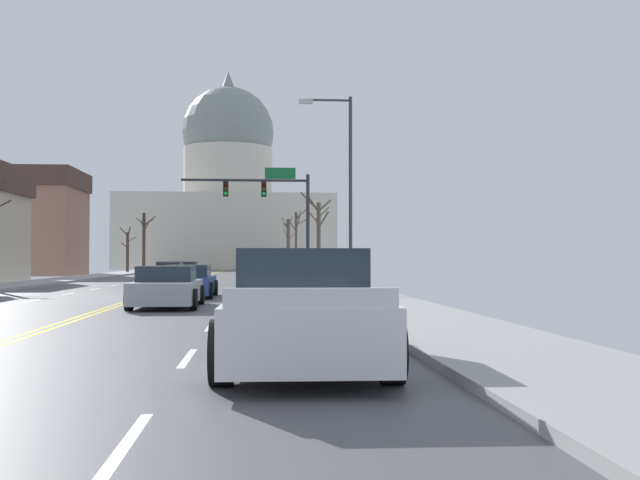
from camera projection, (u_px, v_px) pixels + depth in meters
The scene contains 22 objects.
ground at pixel (145, 296), 29.89m from camera, with size 20.00×180.00×0.20m.
signal_gantry at pixel (273, 200), 45.88m from camera, with size 7.91×0.41×7.00m.
street_lamp_right at pixel (344, 177), 29.43m from camera, with size 2.14×0.24×7.82m.
capitol_building at pixel (228, 200), 108.77m from camera, with size 30.22×19.35×29.10m.
sedan_near_00 at pixel (269, 275), 42.42m from camera, with size 2.13×4.73×1.17m.
sedan_near_01 at pixel (267, 277), 35.54m from camera, with size 2.06×4.68×1.31m.
sedan_near_02 at pixel (189, 282), 28.83m from camera, with size 2.04×4.35×1.27m.
sedan_near_03 at pixel (167, 288), 23.04m from camera, with size 2.08×4.55×1.29m.
sedan_near_04 at pixel (297, 302), 16.11m from camera, with size 2.02×4.28×1.24m.
pickup_truck_near_05 at pixel (303, 313), 10.65m from camera, with size 2.44×5.30×1.67m.
sedan_oncoming_00 at pixel (170, 271), 54.51m from camera, with size 2.02×4.51×1.22m.
sedan_oncoming_01 at pixel (188, 269), 65.84m from camera, with size 2.03×4.60×1.22m.
sedan_oncoming_02 at pixel (164, 268), 77.09m from camera, with size 2.14×4.29×1.17m.
sedan_oncoming_03 at pixel (179, 266), 90.04m from camera, with size 1.97×4.43×1.12m.
flank_building_01 at pixel (21, 222), 66.14m from camera, with size 10.39×9.08×9.39m.
bare_tree_00 at pixel (288, 244), 83.29m from camera, with size 1.41×1.70×6.06m.
bare_tree_01 at pixel (127, 250), 75.75m from camera, with size 1.80×1.02×4.59m.
bare_tree_02 at pixel (296, 239), 70.85m from camera, with size 1.82×1.97×6.03m.
bare_tree_04 at pixel (318, 235), 49.24m from camera, with size 2.06×1.22×5.85m.
bare_tree_05 at pixel (144, 240), 80.98m from camera, with size 2.18×2.75×6.35m.
pedestrian_00 at pixel (352, 267), 35.79m from camera, with size 0.35×0.34×1.70m.
bicycle_parked at pixel (354, 286), 28.17m from camera, with size 0.12×1.77×0.85m.
Camera 1 is at (4.59, -30.42, 1.53)m, focal length 41.67 mm.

